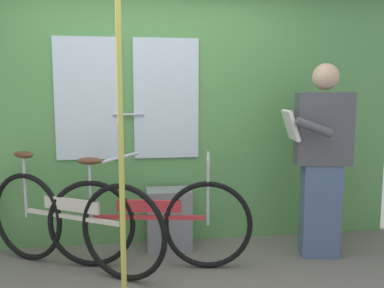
{
  "coord_description": "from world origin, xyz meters",
  "views": [
    {
      "loc": [
        -0.16,
        -2.7,
        1.43
      ],
      "look_at": [
        0.29,
        0.43,
        1.03
      ],
      "focal_mm": 38.35,
      "sensor_mm": 36.0,
      "label": 1
    }
  ],
  "objects_px": {
    "bicycle_near_door": "(71,221)",
    "passenger_reading_newspaper": "(321,157)",
    "trash_bin_by_wall": "(169,219)",
    "handrail_pole": "(121,133)",
    "bicycle_leaning_behind": "(148,222)"
  },
  "relations": [
    {
      "from": "bicycle_near_door",
      "to": "trash_bin_by_wall",
      "type": "height_order",
      "value": "bicycle_near_door"
    },
    {
      "from": "bicycle_near_door",
      "to": "passenger_reading_newspaper",
      "type": "xyz_separation_m",
      "value": [
        2.1,
        -0.02,
        0.48
      ]
    },
    {
      "from": "trash_bin_by_wall",
      "to": "handrail_pole",
      "type": "distance_m",
      "value": 1.47
    },
    {
      "from": "passenger_reading_newspaper",
      "to": "trash_bin_by_wall",
      "type": "distance_m",
      "value": 1.46
    },
    {
      "from": "bicycle_near_door",
      "to": "trash_bin_by_wall",
      "type": "relative_size",
      "value": 2.69
    },
    {
      "from": "bicycle_leaning_behind",
      "to": "bicycle_near_door",
      "type": "bearing_deg",
      "value": -174.66
    },
    {
      "from": "trash_bin_by_wall",
      "to": "bicycle_leaning_behind",
      "type": "bearing_deg",
      "value": -117.16
    },
    {
      "from": "bicycle_near_door",
      "to": "bicycle_leaning_behind",
      "type": "bearing_deg",
      "value": 27.25
    },
    {
      "from": "bicycle_leaning_behind",
      "to": "handrail_pole",
      "type": "distance_m",
      "value": 1.07
    },
    {
      "from": "trash_bin_by_wall",
      "to": "handrail_pole",
      "type": "relative_size",
      "value": 0.23
    },
    {
      "from": "trash_bin_by_wall",
      "to": "handrail_pole",
      "type": "xyz_separation_m",
      "value": [
        -0.39,
        -1.09,
        0.9
      ]
    },
    {
      "from": "handrail_pole",
      "to": "passenger_reading_newspaper",
      "type": "bearing_deg",
      "value": 23.49
    },
    {
      "from": "bicycle_near_door",
      "to": "passenger_reading_newspaper",
      "type": "distance_m",
      "value": 2.15
    },
    {
      "from": "passenger_reading_newspaper",
      "to": "trash_bin_by_wall",
      "type": "relative_size",
      "value": 3.02
    },
    {
      "from": "bicycle_leaning_behind",
      "to": "handrail_pole",
      "type": "bearing_deg",
      "value": -94.77
    }
  ]
}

